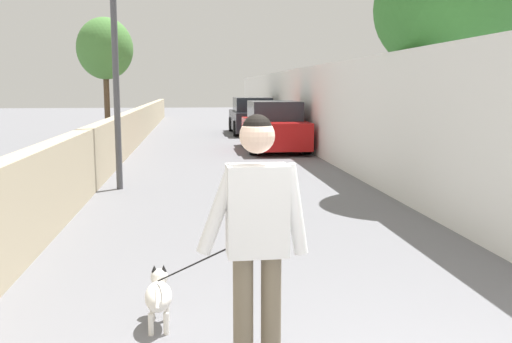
{
  "coord_description": "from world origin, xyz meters",
  "views": [
    {
      "loc": [
        -2.4,
        0.87,
        1.96
      ],
      "look_at": [
        4.02,
        0.14,
        1.0
      ],
      "focal_mm": 39.65,
      "sensor_mm": 36.0,
      "label": 1
    }
  ],
  "objects_px": {
    "car_near": "(274,128)",
    "tree_right_near": "(445,10)",
    "dog": "(159,294)",
    "tree_left_mid": "(105,49)",
    "car_far": "(252,117)",
    "lamp_post": "(114,18)",
    "person_skateboarder": "(257,228)"
  },
  "relations": [
    {
      "from": "car_near",
      "to": "tree_right_near",
      "type": "bearing_deg",
      "value": -165.84
    },
    {
      "from": "dog",
      "to": "car_near",
      "type": "height_order",
      "value": "car_near"
    },
    {
      "from": "tree_left_mid",
      "to": "car_far",
      "type": "distance_m",
      "value": 6.81
    },
    {
      "from": "car_near",
      "to": "car_far",
      "type": "xyz_separation_m",
      "value": [
        6.55,
        -0.0,
        0.0
      ]
    },
    {
      "from": "tree_right_near",
      "to": "tree_left_mid",
      "type": "relative_size",
      "value": 1.01
    },
    {
      "from": "lamp_post",
      "to": "person_skateboarder",
      "type": "height_order",
      "value": "lamp_post"
    },
    {
      "from": "person_skateboarder",
      "to": "car_far",
      "type": "height_order",
      "value": "person_skateboarder"
    },
    {
      "from": "person_skateboarder",
      "to": "dog",
      "type": "relative_size",
      "value": 1.21
    },
    {
      "from": "lamp_post",
      "to": "car_near",
      "type": "relative_size",
      "value": 1.22
    },
    {
      "from": "tree_left_mid",
      "to": "dog",
      "type": "bearing_deg",
      "value": -170.57
    },
    {
      "from": "person_skateboarder",
      "to": "tree_right_near",
      "type": "bearing_deg",
      "value": -32.33
    },
    {
      "from": "person_skateboarder",
      "to": "car_near",
      "type": "bearing_deg",
      "value": -8.71
    },
    {
      "from": "tree_left_mid",
      "to": "car_near",
      "type": "bearing_deg",
      "value": -124.12
    },
    {
      "from": "tree_right_near",
      "to": "car_far",
      "type": "xyz_separation_m",
      "value": [
        14.22,
        1.93,
        -2.61
      ]
    },
    {
      "from": "tree_right_near",
      "to": "car_near",
      "type": "height_order",
      "value": "tree_right_near"
    },
    {
      "from": "car_far",
      "to": "tree_left_mid",
      "type": "bearing_deg",
      "value": 115.63
    },
    {
      "from": "tree_left_mid",
      "to": "person_skateboarder",
      "type": "relative_size",
      "value": 2.6
    },
    {
      "from": "tree_right_near",
      "to": "car_far",
      "type": "distance_m",
      "value": 14.58
    },
    {
      "from": "tree_left_mid",
      "to": "lamp_post",
      "type": "distance_m",
      "value": 10.44
    },
    {
      "from": "tree_left_mid",
      "to": "lamp_post",
      "type": "xyz_separation_m",
      "value": [
        -10.3,
        -1.68,
        -0.1
      ]
    },
    {
      "from": "car_near",
      "to": "car_far",
      "type": "bearing_deg",
      "value": -0.0
    },
    {
      "from": "lamp_post",
      "to": "car_near",
      "type": "xyz_separation_m",
      "value": [
        6.47,
        -3.99,
        -2.53
      ]
    },
    {
      "from": "car_far",
      "to": "tree_right_near",
      "type": "bearing_deg",
      "value": -172.25
    },
    {
      "from": "tree_right_near",
      "to": "lamp_post",
      "type": "height_order",
      "value": "lamp_post"
    },
    {
      "from": "tree_left_mid",
      "to": "person_skateboarder",
      "type": "height_order",
      "value": "tree_left_mid"
    },
    {
      "from": "car_near",
      "to": "lamp_post",
      "type": "bearing_deg",
      "value": 148.36
    },
    {
      "from": "tree_left_mid",
      "to": "lamp_post",
      "type": "height_order",
      "value": "lamp_post"
    },
    {
      "from": "dog",
      "to": "tree_right_near",
      "type": "bearing_deg",
      "value": -41.67
    },
    {
      "from": "person_skateboarder",
      "to": "dog",
      "type": "bearing_deg",
      "value": 32.19
    },
    {
      "from": "tree_left_mid",
      "to": "car_far",
      "type": "bearing_deg",
      "value": -64.37
    },
    {
      "from": "tree_left_mid",
      "to": "car_far",
      "type": "height_order",
      "value": "tree_left_mid"
    },
    {
      "from": "tree_right_near",
      "to": "car_far",
      "type": "bearing_deg",
      "value": 7.75
    }
  ]
}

